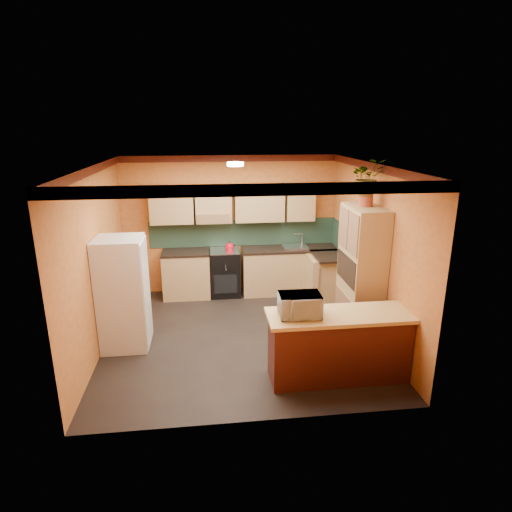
{
  "coord_description": "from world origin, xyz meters",
  "views": [
    {
      "loc": [
        -0.5,
        -6.19,
        3.24
      ],
      "look_at": [
        0.31,
        0.45,
        1.19
      ],
      "focal_mm": 30.0,
      "sensor_mm": 36.0,
      "label": 1
    }
  ],
  "objects": [
    {
      "name": "room_shell",
      "position": [
        0.02,
        0.28,
        2.09
      ],
      "size": [
        4.24,
        4.24,
        2.72
      ],
      "color": "black",
      "rests_on": "ground"
    },
    {
      "name": "countertop_back",
      "position": [
        0.48,
        1.8,
        0.9
      ],
      "size": [
        3.65,
        0.62,
        0.04
      ],
      "primitive_type": "cube",
      "color": "black",
      "rests_on": "base_cabinets_back"
    },
    {
      "name": "pantry",
      "position": [
        1.85,
        -0.24,
        1.05
      ],
      "size": [
        0.48,
        0.9,
        2.1
      ],
      "primitive_type": "cube",
      "color": "tan",
      "rests_on": "ground"
    },
    {
      "name": "fern",
      "position": [
        1.85,
        -0.19,
        2.52
      ],
      "size": [
        0.48,
        0.42,
        0.53
      ],
      "primitive_type": "imported",
      "rotation": [
        0.0,
        0.0,
        0.01
      ],
      "color": "tan",
      "rests_on": "fern_pot"
    },
    {
      "name": "breakfast_bar",
      "position": [
        1.19,
        -1.34,
        0.44
      ],
      "size": [
        1.8,
        0.55,
        0.88
      ],
      "primitive_type": "cube",
      "color": "#501E12",
      "rests_on": "ground"
    },
    {
      "name": "kettle",
      "position": [
        -0.05,
        1.75,
        1.0
      ],
      "size": [
        0.21,
        0.21,
        0.18
      ],
      "primitive_type": null,
      "rotation": [
        0.0,
        0.0,
        -0.29
      ],
      "color": "red",
      "rests_on": "stove"
    },
    {
      "name": "bar_top",
      "position": [
        1.19,
        -1.34,
        0.91
      ],
      "size": [
        1.9,
        0.65,
        0.05
      ],
      "primitive_type": "cube",
      "color": "tan",
      "rests_on": "breakfast_bar"
    },
    {
      "name": "microwave",
      "position": [
        0.64,
        -1.34,
        1.08
      ],
      "size": [
        0.53,
        0.37,
        0.29
      ],
      "primitive_type": "imported",
      "rotation": [
        0.0,
        0.0,
        -0.02
      ],
      "color": "white",
      "rests_on": "bar_top"
    },
    {
      "name": "fridge",
      "position": [
        -1.75,
        -0.1,
        0.85
      ],
      "size": [
        0.68,
        0.66,
        1.7
      ],
      "primitive_type": "cube",
      "color": "white",
      "rests_on": "ground"
    },
    {
      "name": "sink",
      "position": [
        1.25,
        1.8,
        0.94
      ],
      "size": [
        0.48,
        0.4,
        0.03
      ],
      "primitive_type": "cube",
      "color": "silver",
      "rests_on": "countertop_back"
    },
    {
      "name": "base_cabinets_right",
      "position": [
        1.8,
        1.22,
        0.44
      ],
      "size": [
        0.6,
        0.8,
        0.88
      ],
      "primitive_type": "cube",
      "color": "tan",
      "rests_on": "ground"
    },
    {
      "name": "base_cabinets_back",
      "position": [
        0.48,
        1.8,
        0.44
      ],
      "size": [
        3.65,
        0.6,
        0.88
      ],
      "primitive_type": "cube",
      "color": "tan",
      "rests_on": "ground"
    },
    {
      "name": "fern_pot",
      "position": [
        1.85,
        -0.19,
        2.18
      ],
      "size": [
        0.22,
        0.22,
        0.16
      ],
      "primitive_type": "cylinder",
      "color": "brown",
      "rests_on": "pantry"
    },
    {
      "name": "stove",
      "position": [
        -0.15,
        1.8,
        0.46
      ],
      "size": [
        0.58,
        0.58,
        0.91
      ],
      "primitive_type": "cube",
      "color": "black",
      "rests_on": "ground"
    },
    {
      "name": "countertop_right",
      "position": [
        1.8,
        1.22,
        0.9
      ],
      "size": [
        0.62,
        0.8,
        0.04
      ],
      "primitive_type": "cube",
      "color": "black",
      "rests_on": "base_cabinets_right"
    }
  ]
}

